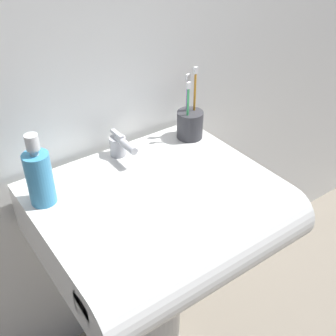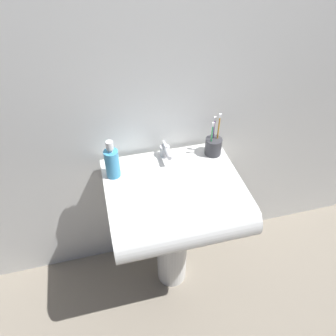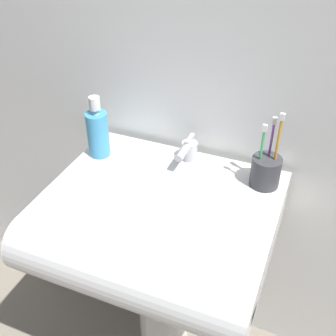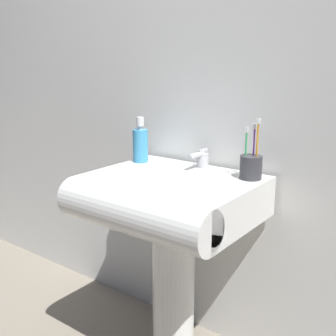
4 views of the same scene
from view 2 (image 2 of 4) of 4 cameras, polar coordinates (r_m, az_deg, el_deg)
name	(u,v)px [view 2 (image 2 of 4)]	position (r m, az deg, el deg)	size (l,w,h in m)	color
ground_plane	(172,274)	(2.11, 0.63, -17.97)	(6.00, 6.00, 0.00)	gray
wall_back	(157,70)	(1.47, -1.85, 16.77)	(5.00, 0.05, 2.40)	silver
sink_pedestal	(172,243)	(1.84, 0.70, -12.92)	(0.17, 0.17, 0.64)	white
sink_basin	(176,201)	(1.50, 1.38, -5.84)	(0.61, 0.53, 0.15)	white
faucet	(165,151)	(1.58, -0.45, 2.96)	(0.05, 0.12, 0.07)	#B7B7BC
toothbrush_cup	(213,146)	(1.62, 7.90, 3.87)	(0.08, 0.08, 0.22)	#38383D
soap_bottle	(112,162)	(1.48, -9.71, 0.96)	(0.06, 0.06, 0.19)	#3F99CC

